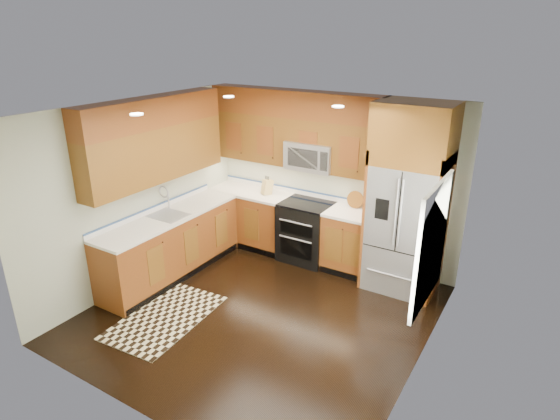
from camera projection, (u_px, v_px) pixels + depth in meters
The scene contains 16 objects.
ground at pixel (260, 313), 6.05m from camera, with size 4.00×4.00×0.00m, color black.
wall_back at pixel (332, 178), 7.16m from camera, with size 4.00×0.02×2.60m, color #B0B6A4.
wall_left at pixel (140, 192), 6.55m from camera, with size 0.02×4.00×2.60m, color #B0B6A4.
wall_right at pixel (427, 261), 4.60m from camera, with size 0.02×4.00×2.60m, color #B0B6A4.
window at pixel (432, 244), 4.73m from camera, with size 0.04×1.10×1.30m.
base_cabinets at pixel (226, 236), 7.20m from camera, with size 2.85×3.00×0.90m.
countertop at pixel (237, 207), 7.05m from camera, with size 2.86×3.01×0.04m.
upper_cabinets at pixel (234, 134), 6.74m from camera, with size 2.85×3.00×1.15m.
range at pixel (306, 232), 7.32m from camera, with size 0.76×0.67×0.95m.
microwave at pixel (312, 156), 6.99m from camera, with size 0.76×0.40×0.42m.
refrigerator at pixel (408, 200), 6.23m from camera, with size 0.98×0.75×2.60m.
sink_faucet at pixel (168, 211), 6.71m from camera, with size 0.54×0.44×0.37m.
rug at pixel (165, 317), 5.96m from camera, with size 0.90×1.50×0.01m, color black.
knife_block at pixel (267, 187), 7.51m from camera, with size 0.16×0.18×0.30m.
utensil_crock at pixel (374, 205), 6.79m from camera, with size 0.15×0.15×0.33m.
cutting_board at pixel (355, 207), 6.98m from camera, with size 0.26×0.26×0.02m, color brown.
Camera 1 is at (2.91, -4.25, 3.44)m, focal length 30.00 mm.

